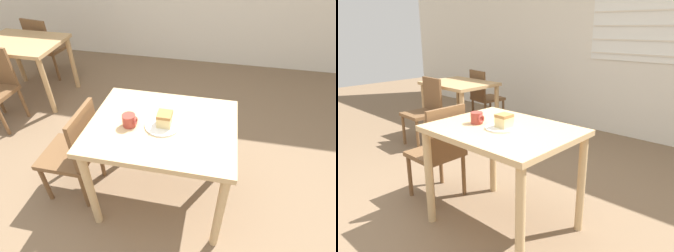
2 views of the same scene
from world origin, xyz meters
The scene contains 8 objects.
ground_plane centered at (0.00, 0.00, 0.00)m, with size 14.00×14.00×0.00m, color #7A6047.
dining_table_near centered at (0.05, 0.31, 0.66)m, with size 0.99×0.78×0.78m.
dining_table_far centered at (-1.92, 1.53, 0.61)m, with size 0.92×0.71×0.73m.
chair_near_window centered at (-0.64, 0.25, 0.45)m, with size 0.39×0.39×0.84m.
chair_far_opposite centered at (-2.01, 2.08, 0.45)m, with size 0.45×0.45×0.84m.
plate centered at (0.05, 0.29, 0.78)m, with size 0.24×0.24×0.01m.
cake_slice centered at (0.07, 0.30, 0.84)m, with size 0.10×0.10×0.09m.
coffee_mug centered at (-0.16, 0.25, 0.82)m, with size 0.10×0.09×0.08m.
Camera 1 is at (0.36, -1.04, 1.89)m, focal length 28.00 mm.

